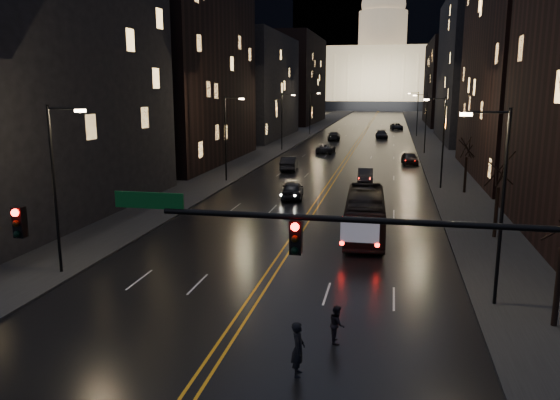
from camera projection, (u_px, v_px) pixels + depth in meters
The scene contains 35 objects.
ground at pixel (188, 399), 17.53m from camera, with size 900.00×900.00×0.00m, color black.
road at pixel (368, 126), 142.27m from camera, with size 20.00×320.00×0.02m, color black.
sidewalk_left at pixel (315, 125), 145.00m from camera, with size 8.00×320.00×0.16m, color black.
sidewalk_right at pixel (424, 127), 139.50m from camera, with size 8.00×320.00×0.16m, color black.
center_line at pixel (368, 126), 142.26m from camera, with size 0.62×320.00×0.01m, color orange.
building_left_near at pixel (23, 72), 40.55m from camera, with size 12.00×28.00×22.00m, color black.
building_left_mid at pixel (182, 55), 70.64m from camera, with size 12.00×30.00×28.00m, color black.
building_left_far at pixel (254, 87), 107.91m from camera, with size 12.00×34.00×20.00m, color black.
building_left_dist at pixel (296, 80), 153.57m from camera, with size 12.00×40.00×24.00m, color black.
building_right_mid at pixel (478, 70), 99.06m from camera, with size 12.00×34.00×26.00m, color black.
building_right_dist at pixel (451, 83), 145.52m from camera, with size 12.00×40.00×22.00m, color black.
mountain_ridge at pixel (449, 3), 361.16m from camera, with size 520.00×60.00×130.00m, color black.
capitol at pixel (381, 72), 253.94m from camera, with size 90.00×50.00×58.50m.
traffic_signal at pixel (380, 259), 15.34m from camera, with size 17.29×0.45×7.00m.
streetlamp_right_near at pixel (499, 198), 23.98m from camera, with size 2.13×0.25×9.00m.
streetlamp_left_near at pixel (57, 181), 28.23m from camera, with size 2.13×0.25×9.00m.
streetlamp_right_mid at pixel (441, 138), 52.76m from camera, with size 2.13×0.25×9.00m.
streetlamp_left_mid at pixel (227, 134), 57.01m from camera, with size 2.13×0.25×9.00m.
streetlamp_right_far at pixel (425, 120), 81.55m from camera, with size 2.13×0.25×9.00m.
streetlamp_left_far at pixel (283, 118), 85.80m from camera, with size 2.13×0.25×9.00m.
streetlamp_right_dist at pixel (417, 112), 110.33m from camera, with size 2.13×0.25×9.00m.
streetlamp_left_dist at pixel (311, 111), 114.58m from camera, with size 2.13×0.25×9.00m.
tree_right_mid at pixel (499, 171), 35.17m from camera, with size 2.40×2.40×6.65m.
tree_right_far at pixel (467, 146), 50.53m from camera, with size 2.40×2.40×6.65m.
bus at pixel (365, 214), 36.70m from camera, with size 2.48×10.60×2.95m, color black.
oncoming_car_a at pixel (293, 190), 49.20m from camera, with size 1.86×4.62×1.57m, color black.
oncoming_car_b at pixel (289, 163), 66.00m from camera, with size 1.81×5.19×1.71m, color black.
oncoming_car_c at pixel (326, 148), 83.52m from camera, with size 2.40×5.20×1.45m, color black.
oncoming_car_d at pixel (334, 136), 104.15m from camera, with size 2.26×5.57×1.62m, color black.
receding_car_a at pixel (365, 175), 57.57m from camera, with size 1.57×4.51×1.49m, color black.
receding_car_b at pixel (410, 158), 71.18m from camera, with size 1.91×4.75×1.62m, color black.
receding_car_c at pixel (382, 135), 107.23m from camera, with size 2.21×5.44×1.58m, color black.
receding_car_d at pixel (397, 126), 130.33m from camera, with size 2.55×5.53×1.54m, color black.
pedestrian_a at pixel (298, 349), 18.81m from camera, with size 0.72×0.47×1.97m, color black.
pedestrian_b at pixel (337, 324), 21.34m from camera, with size 0.74×0.40×1.52m, color black.
Camera 1 is at (6.09, -14.96, 9.82)m, focal length 35.00 mm.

